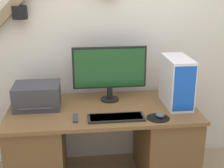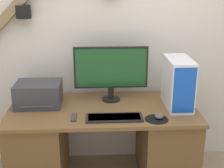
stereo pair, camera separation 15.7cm
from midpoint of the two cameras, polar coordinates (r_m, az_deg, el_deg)
name	(u,v)px [view 2 (the right image)]	position (r m, az deg, el deg)	size (l,w,h in m)	color
wall_back	(99,21)	(2.86, -0.84, 11.47)	(6.40, 0.18, 2.70)	silver
desk	(103,143)	(2.77, 0.00, -10.81)	(1.57, 0.74, 0.70)	brown
monitor	(111,70)	(2.70, 1.47, 2.61)	(0.64, 0.16, 0.48)	black
keyboard	(114,118)	(2.42, 2.29, -6.17)	(0.44, 0.16, 0.02)	black
mousepad	(157,119)	(2.45, 9.99, -6.38)	(0.18, 0.18, 0.00)	black
mouse	(159,116)	(2.45, 10.39, -5.83)	(0.07, 0.08, 0.04)	#4C4C51
computer_tower	(178,83)	(2.66, 13.65, 0.16)	(0.20, 0.39, 0.41)	white
printer	(39,94)	(2.70, -11.66, -1.84)	(0.38, 0.30, 0.20)	#38383D
remote_control	(74,117)	(2.44, -5.17, -6.09)	(0.04, 0.14, 0.02)	#38383D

